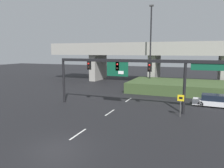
% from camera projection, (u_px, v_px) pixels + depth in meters
% --- Properties ---
extents(ground_plane, '(160.00, 160.00, 0.00)m').
position_uv_depth(ground_plane, '(57.00, 148.00, 14.12)').
color(ground_plane, black).
extents(lane_markings, '(0.14, 27.92, 0.01)m').
position_uv_depth(lane_markings, '(128.00, 100.00, 28.28)').
color(lane_markings, silver).
rests_on(lane_markings, ground).
extents(signal_gantry, '(17.90, 0.44, 5.40)m').
position_uv_depth(signal_gantry, '(129.00, 68.00, 23.39)').
color(signal_gantry, black).
rests_on(signal_gantry, ground).
extents(speed_limit_sign, '(0.60, 0.11, 2.24)m').
position_uv_depth(speed_limit_sign, '(181.00, 102.00, 20.55)').
color(speed_limit_sign, '#4C4C4C').
rests_on(speed_limit_sign, ground).
extents(highway_light_pole_near, '(0.70, 0.36, 13.90)m').
position_uv_depth(highway_light_pole_near, '(151.00, 45.00, 37.23)').
color(highway_light_pole_near, black).
rests_on(highway_light_pole_near, ground).
extents(overpass_bridge, '(43.84, 7.79, 7.94)m').
position_uv_depth(overpass_bridge, '(155.00, 55.00, 43.26)').
color(overpass_bridge, gray).
rests_on(overpass_bridge, ground).
extents(grass_embankment, '(16.69, 9.25, 1.56)m').
position_uv_depth(grass_embankment, '(185.00, 87.00, 33.71)').
color(grass_embankment, '#384C28').
rests_on(grass_embankment, ground).
extents(parked_sedan_near_right, '(4.79, 2.05, 1.37)m').
position_uv_depth(parked_sedan_near_right, '(214.00, 101.00, 24.86)').
color(parked_sedan_near_right, silver).
rests_on(parked_sedan_near_right, ground).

